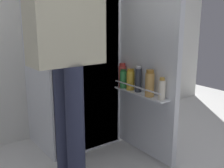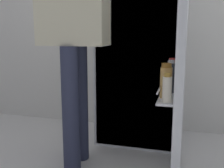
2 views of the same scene
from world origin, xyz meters
name	(u,v)px [view 1 (image 1 of 2)]	position (x,y,z in m)	size (l,w,h in m)	color
ground_plane	(106,163)	(0.00, 0.00, 0.00)	(5.56, 5.56, 0.00)	silver
kitchen_wall	(53,7)	(0.00, 0.86, 1.24)	(4.40, 0.10, 2.49)	silver
refrigerator	(77,53)	(0.03, 0.48, 0.84)	(0.72, 1.21, 1.68)	silver
person	(67,35)	(-0.34, -0.08, 1.04)	(0.57, 0.78, 1.72)	#2D334C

